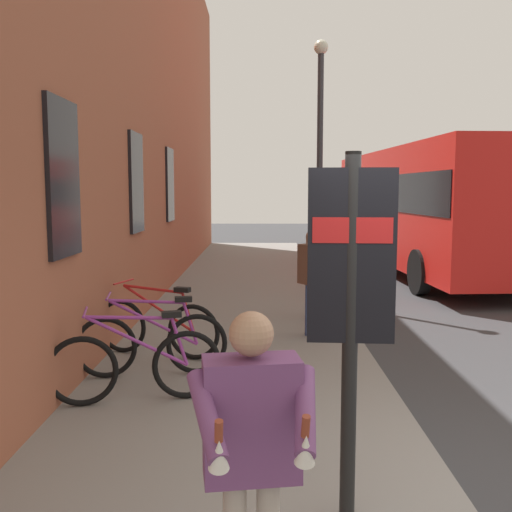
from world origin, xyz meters
TOP-DOWN VIEW (x-y plane):
  - ground at (6.00, -1.00)m, footprint 60.00×60.00m
  - sidewalk_pavement at (8.00, 1.75)m, footprint 24.00×3.50m
  - station_facade at (8.99, 3.80)m, footprint 22.00×0.65m
  - bicycle_under_window at (1.81, 2.74)m, footprint 0.57×1.74m
  - bicycle_far_end at (2.67, 2.73)m, footprint 0.48×1.76m
  - bicycle_leaning_wall at (3.49, 2.82)m, footprint 0.68×1.70m
  - transit_info_sign at (-0.32, 0.90)m, footprint 0.12×0.55m
  - city_bus at (12.13, -3.00)m, footprint 10.63×3.15m
  - pedestrian_crossing_street at (5.79, 0.52)m, footprint 0.58×0.35m
  - pedestrian_near_bus at (4.53, 0.71)m, footprint 0.52×0.44m
  - tourist_with_hotdogs at (-1.31, 1.51)m, footprint 0.60×0.61m
  - street_lamp at (7.77, 0.30)m, footprint 0.28×0.28m

SIDE VIEW (x-z plane):
  - ground at x=6.00m, z-range 0.00..0.00m
  - sidewalk_pavement at x=8.00m, z-range 0.00..0.12m
  - bicycle_under_window at x=1.81m, z-range 0.02..1.00m
  - bicycle_far_end at x=2.67m, z-range 0.02..1.00m
  - bicycle_leaning_wall at x=3.49m, z-range 0.02..1.00m
  - pedestrian_crossing_street at x=5.79m, z-range 0.29..1.87m
  - pedestrian_near_bus at x=4.53m, z-range 0.30..1.89m
  - tourist_with_hotdogs at x=-1.31m, z-range 0.31..1.91m
  - transit_info_sign at x=-0.32m, z-range 0.52..2.92m
  - city_bus at x=12.13m, z-range 0.24..3.59m
  - street_lamp at x=7.77m, z-range 0.60..5.66m
  - station_facade at x=8.99m, z-range 0.00..9.11m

